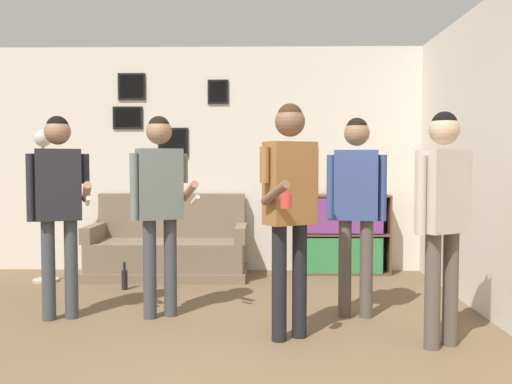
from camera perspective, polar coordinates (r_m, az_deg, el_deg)
name	(u,v)px	position (r m, az deg, el deg)	size (l,w,h in m)	color
wall_back	(215,159)	(6.95, -4.12, 3.31)	(7.35, 0.08, 2.70)	silver
wall_right	(486,158)	(5.28, 22.00, 3.16)	(0.06, 6.32, 2.70)	silver
couch	(169,250)	(6.69, -8.74, -5.75)	(1.80, 0.80, 0.94)	#7A6651
bookshelf	(342,234)	(6.81, 8.56, -4.21)	(1.12, 0.30, 0.94)	brown
floor_lamp	(44,181)	(6.64, -20.46, 1.02)	(0.28, 0.28, 1.67)	#ADA89E
person_player_foreground_left	(59,195)	(5.00, -19.14, -0.26)	(0.58, 0.41, 1.70)	#3D4247
person_player_foreground_center	(160,194)	(4.85, -9.62, -0.19)	(0.59, 0.39, 1.70)	#3D4247
person_watcher_holding_cup	(290,194)	(4.19, 3.42, -0.22)	(0.44, 0.57, 1.74)	black
person_spectator_near_bookshelf	(356,195)	(4.87, 9.99, -0.31)	(0.49, 0.27, 1.69)	brown
person_spectator_far_right	(443,204)	(4.21, 18.20, -1.11)	(0.44, 0.36, 1.67)	brown
bottle_on_floor	(125,279)	(6.10, -13.01, -8.46)	(0.06, 0.06, 0.29)	black
drinking_cup	(350,190)	(6.78, 9.41, 0.23)	(0.09, 0.09, 0.12)	yellow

